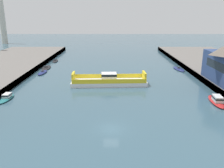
# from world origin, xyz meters

# --- Properties ---
(ground_plane) EXTENTS (400.00, 400.00, 0.00)m
(ground_plane) POSITION_xyz_m (0.00, 0.00, 0.00)
(ground_plane) COLOR #385666
(chain_ferry) EXTENTS (19.56, 6.42, 3.30)m
(chain_ferry) POSITION_xyz_m (-0.61, 24.86, 0.99)
(chain_ferry) COLOR silver
(chain_ferry) RESTS_ON ground
(moored_boat_near_left) EXTENTS (3.16, 8.12, 0.91)m
(moored_boat_near_left) POSITION_xyz_m (22.41, 42.67, 0.21)
(moored_boat_near_left) COLOR navy
(moored_boat_near_left) RESTS_ON ground
(moored_boat_near_right) EXTENTS (2.80, 6.99, 0.86)m
(moored_boat_near_right) POSITION_xyz_m (-22.18, 57.19, 0.19)
(moored_boat_near_right) COLOR black
(moored_boat_near_right) RESTS_ON ground
(moored_boat_far_left) EXTENTS (2.29, 6.78, 1.01)m
(moored_boat_far_left) POSITION_xyz_m (-21.53, 37.38, 0.27)
(moored_boat_far_left) COLOR navy
(moored_boat_far_left) RESTS_ON ground
(moored_boat_far_right) EXTENTS (2.09, 6.22, 1.21)m
(moored_boat_far_right) POSITION_xyz_m (-22.50, 13.70, 0.45)
(moored_boat_far_right) COLOR #237075
(moored_boat_far_right) RESTS_ON ground
(moored_boat_upstream_a) EXTENTS (2.94, 8.01, 1.71)m
(moored_boat_upstream_a) POSITION_xyz_m (21.69, 11.44, 0.64)
(moored_boat_upstream_a) COLOR red
(moored_boat_upstream_a) RESTS_ON ground
(moored_boat_upstream_b) EXTENTS (3.64, 8.48, 0.88)m
(moored_boat_upstream_b) POSITION_xyz_m (-22.36, 44.72, 0.20)
(moored_boat_upstream_b) COLOR black
(moored_boat_upstream_b) RESTS_ON ground
(smokestack_distant_a) EXTENTS (3.86, 3.86, 33.46)m
(smokestack_distant_a) POSITION_xyz_m (-68.84, 118.85, 17.75)
(smokestack_distant_a) COLOR beige
(smokestack_distant_a) RESTS_ON ground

